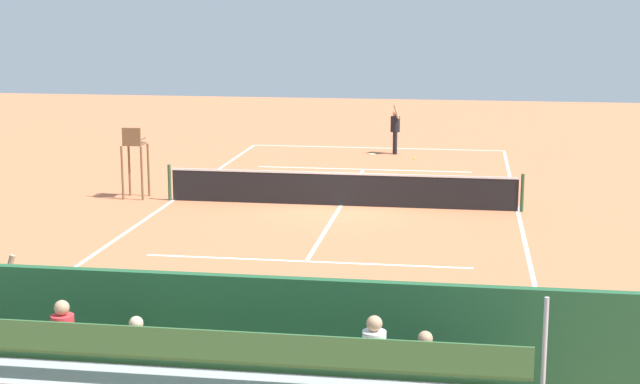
{
  "coord_description": "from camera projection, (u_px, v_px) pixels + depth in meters",
  "views": [
    {
      "loc": [
        -3.47,
        26.75,
        5.85
      ],
      "look_at": [
        0.0,
        4.0,
        1.2
      ],
      "focal_mm": 53.87,
      "sensor_mm": 36.0,
      "label": 1
    }
  ],
  "objects": [
    {
      "name": "courtside_bench",
      "position": [
        439.0,
        364.0,
        14.15
      ],
      "size": [
        1.8,
        0.4,
        0.93
      ],
      "color": "#33383D",
      "rests_on": "ground"
    },
    {
      "name": "bleacher_stand",
      "position": [
        190.0,
        383.0,
        12.58
      ],
      "size": [
        9.06,
        2.4,
        2.35
      ],
      "color": "#B2B2B7",
      "rests_on": "ground"
    },
    {
      "name": "line_judge",
      "position": [
        9.0,
        315.0,
        14.93
      ],
      "size": [
        0.45,
        0.56,
        1.93
      ],
      "color": "#232328",
      "rests_on": "ground"
    },
    {
      "name": "court_line_markings",
      "position": [
        341.0,
        205.0,
        27.63
      ],
      "size": [
        10.1,
        22.2,
        0.01
      ],
      "color": "white",
      "rests_on": "ground"
    },
    {
      "name": "tennis_racket",
      "position": [
        372.0,
        154.0,
        36.65
      ],
      "size": [
        0.57,
        0.43,
        0.03
      ],
      "color": "black",
      "rests_on": "ground"
    },
    {
      "name": "ground_plane",
      "position": [
        341.0,
        206.0,
        27.6
      ],
      "size": [
        60.0,
        60.0,
        0.0
      ],
      "primitive_type": "plane",
      "color": "#CC7047"
    },
    {
      "name": "tennis_net",
      "position": [
        341.0,
        189.0,
        27.5
      ],
      "size": [
        10.3,
        0.1,
        1.07
      ],
      "color": "black",
      "rests_on": "ground"
    },
    {
      "name": "equipment_bag",
      "position": [
        311.0,
        384.0,
        14.38
      ],
      "size": [
        0.9,
        0.36,
        0.36
      ],
      "primitive_type": "cube",
      "color": "black",
      "rests_on": "ground"
    },
    {
      "name": "tennis_player",
      "position": [
        395.0,
        128.0,
        36.61
      ],
      "size": [
        0.43,
        0.55,
        1.93
      ],
      "color": "black",
      "rests_on": "ground"
    },
    {
      "name": "tennis_ball_near",
      "position": [
        415.0,
        158.0,
        35.62
      ],
      "size": [
        0.07,
        0.07,
        0.07
      ],
      "primitive_type": "sphere",
      "color": "#CCDB33",
      "rests_on": "ground"
    },
    {
      "name": "umpire_chair",
      "position": [
        134.0,
        155.0,
        28.38
      ],
      "size": [
        0.67,
        0.67,
        2.14
      ],
      "color": "brown",
      "rests_on": "ground"
    },
    {
      "name": "backdrop_wall",
      "position": [
        215.0,
        341.0,
        13.83
      ],
      "size": [
        18.0,
        0.16,
        2.0
      ],
      "primitive_type": "cube",
      "color": "#235633",
      "rests_on": "ground"
    }
  ]
}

